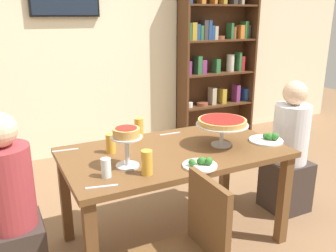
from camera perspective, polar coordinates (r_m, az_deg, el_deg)
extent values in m
plane|color=#846042|center=(2.92, 0.92, -17.49)|extent=(12.00, 12.00, 0.00)
cube|color=beige|center=(4.47, -12.42, 13.51)|extent=(8.00, 0.12, 2.80)
cube|color=brown|center=(2.57, 0.99, -4.21)|extent=(1.56, 0.87, 0.04)
cube|color=brown|center=(2.85, 17.82, -11.05)|extent=(0.07, 0.07, 0.70)
cube|color=brown|center=(2.85, -15.92, -10.89)|extent=(0.07, 0.07, 0.70)
cube|color=brown|center=(3.36, 9.00, -5.93)|extent=(0.07, 0.07, 0.70)
cube|color=#4C2D19|center=(4.72, 2.37, 10.40)|extent=(0.03, 0.30, 2.20)
cube|color=#4C2D19|center=(5.31, 12.73, 10.77)|extent=(0.03, 0.30, 2.20)
cube|color=#4C2D19|center=(5.11, 6.95, 10.82)|extent=(1.10, 0.02, 2.20)
cube|color=#4C2D19|center=(5.23, 7.37, -1.28)|extent=(1.04, 0.28, 0.02)
cube|color=#4C2D19|center=(5.11, 7.56, 3.41)|extent=(1.04, 0.28, 0.02)
cube|color=#4C2D19|center=(5.02, 7.76, 8.29)|extent=(1.04, 0.28, 0.02)
cube|color=#4C2D19|center=(4.98, 7.96, 13.29)|extent=(1.04, 0.28, 0.02)
cube|color=#4C2D19|center=(4.97, 8.18, 18.36)|extent=(1.04, 0.28, 0.02)
cylinder|color=silver|center=(4.87, 3.25, 3.38)|extent=(0.12, 0.12, 0.06)
cylinder|color=brown|center=(4.98, 5.43, 3.51)|extent=(0.16, 0.16, 0.04)
cube|color=#B2A88E|center=(5.05, 7.00, 4.75)|extent=(0.07, 0.13, 0.23)
cube|color=#B7932D|center=(5.14, 8.56, 4.74)|extent=(0.07, 0.13, 0.20)
cube|color=#7A3370|center=(5.27, 10.69, 5.15)|extent=(0.06, 0.13, 0.24)
cube|color=navy|center=(5.37, 11.93, 4.95)|extent=(0.06, 0.13, 0.18)
cube|color=#7A3370|center=(4.76, 3.08, 9.16)|extent=(0.07, 0.13, 0.18)
cube|color=#2D6B38|center=(4.84, 4.74, 9.60)|extent=(0.06, 0.13, 0.24)
cube|color=#7A3370|center=(4.88, 5.45, 9.31)|extent=(0.07, 0.13, 0.18)
cube|color=#2D6B38|center=(5.00, 7.60, 9.43)|extent=(0.06, 0.13, 0.18)
cylinder|color=beige|center=(5.13, 9.82, 9.83)|extent=(0.11, 0.11, 0.23)
cube|color=#2D6B38|center=(5.20, 10.98, 10.01)|extent=(0.04, 0.13, 0.26)
cube|color=maroon|center=(5.24, 11.42, 9.70)|extent=(0.06, 0.13, 0.20)
cube|color=#2D6B38|center=(4.72, 3.12, 14.68)|extent=(0.06, 0.13, 0.22)
cube|color=#B7932D|center=(4.75, 3.89, 14.71)|extent=(0.07, 0.13, 0.22)
cube|color=navy|center=(4.79, 4.53, 14.59)|extent=(0.05, 0.13, 0.20)
cube|color=#2D6B38|center=(4.81, 5.08, 14.49)|extent=(0.04, 0.13, 0.18)
cube|color=#3D3838|center=(4.84, 5.71, 14.89)|extent=(0.06, 0.13, 0.25)
cube|color=navy|center=(4.88, 6.36, 14.87)|extent=(0.04, 0.13, 0.25)
cube|color=navy|center=(4.90, 6.81, 14.46)|extent=(0.04, 0.13, 0.18)
cube|color=#B2A88E|center=(4.93, 7.31, 14.41)|extent=(0.05, 0.13, 0.17)
cylinder|color=brown|center=(4.99, 8.20, 13.68)|extent=(0.13, 0.13, 0.04)
cube|color=#2D6B38|center=(5.07, 9.76, 14.59)|extent=(0.04, 0.13, 0.21)
cylinder|color=brown|center=(5.11, 10.32, 14.31)|extent=(0.08, 0.08, 0.16)
cube|color=orange|center=(5.17, 11.32, 14.41)|extent=(0.07, 0.13, 0.18)
cube|color=#2D6B38|center=(5.22, 11.97, 14.66)|extent=(0.05, 0.13, 0.23)
cube|color=#3D3838|center=(5.25, 12.43, 14.37)|extent=(0.04, 0.10, 0.18)
cylinder|color=#993338|center=(2.32, -24.08, -8.83)|extent=(0.30, 0.30, 0.50)
cube|color=#382D28|center=(3.38, 18.08, -8.83)|extent=(0.34, 0.34, 0.45)
cylinder|color=silver|center=(3.21, 18.86, -1.16)|extent=(0.30, 0.30, 0.50)
sphere|color=beige|center=(3.12, 19.48, 4.95)|extent=(0.20, 0.20, 0.20)
cube|color=brown|center=(1.93, 6.40, -14.06)|extent=(0.04, 0.36, 0.42)
cylinder|color=silver|center=(2.68, 8.41, -2.91)|extent=(0.15, 0.15, 0.01)
cylinder|color=silver|center=(2.66, 8.49, -1.33)|extent=(0.03, 0.03, 0.14)
cylinder|color=silver|center=(2.63, 8.56, 0.24)|extent=(0.38, 0.38, 0.01)
cylinder|color=tan|center=(2.63, 8.58, 0.69)|extent=(0.35, 0.35, 0.04)
cylinder|color=maroon|center=(2.62, 8.60, 1.10)|extent=(0.32, 0.32, 0.00)
cylinder|color=silver|center=(2.31, -6.42, -6.26)|extent=(0.15, 0.15, 0.01)
cylinder|color=silver|center=(2.27, -6.50, -4.03)|extent=(0.03, 0.03, 0.18)
cylinder|color=silver|center=(2.24, -6.58, -1.79)|extent=(0.20, 0.20, 0.01)
cylinder|color=tan|center=(2.23, -6.61, -1.02)|extent=(0.17, 0.17, 0.05)
cylinder|color=maroon|center=(2.22, -6.63, -0.31)|extent=(0.13, 0.13, 0.00)
cylinder|color=white|center=(2.30, 5.04, -6.24)|extent=(0.22, 0.22, 0.01)
sphere|color=#2D7028|center=(2.29, 5.36, -5.49)|extent=(0.05, 0.05, 0.05)
sphere|color=#2D7028|center=(2.30, 4.99, -5.54)|extent=(0.04, 0.04, 0.04)
sphere|color=#2D7028|center=(2.29, 6.46, -5.54)|extent=(0.05, 0.05, 0.05)
sphere|color=#2D7028|center=(2.27, 3.80, -5.75)|extent=(0.05, 0.05, 0.05)
cylinder|color=white|center=(2.83, 15.22, -2.22)|extent=(0.25, 0.25, 0.01)
sphere|color=#2D7028|center=(2.84, 15.19, -1.54)|extent=(0.05, 0.05, 0.05)
sphere|color=#2D7028|center=(2.83, 16.56, -1.60)|extent=(0.06, 0.06, 0.06)
sphere|color=#2D7028|center=(2.82, 15.74, -1.60)|extent=(0.05, 0.05, 0.05)
cylinder|color=gold|center=(2.80, -4.64, -0.31)|extent=(0.07, 0.07, 0.16)
cylinder|color=gold|center=(2.17, -3.37, -5.78)|extent=(0.07, 0.07, 0.15)
cylinder|color=gold|center=(2.52, -9.05, -2.76)|extent=(0.07, 0.07, 0.14)
cylinder|color=white|center=(2.17, -9.78, -6.53)|extent=(0.06, 0.06, 0.12)
cube|color=silver|center=(3.16, 8.16, 0.17)|extent=(0.18, 0.03, 0.00)
cube|color=silver|center=(2.66, -15.93, -3.69)|extent=(0.18, 0.04, 0.00)
cube|color=silver|center=(2.07, -10.44, -9.41)|extent=(0.18, 0.05, 0.00)
cube|color=silver|center=(2.90, 0.30, -1.22)|extent=(0.18, 0.02, 0.00)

